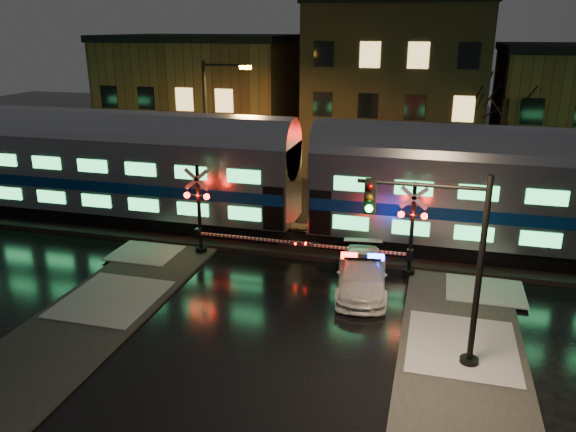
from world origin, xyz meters
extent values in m
plane|color=black|center=(0.00, 0.00, 0.00)|extent=(120.00, 120.00, 0.00)
cube|color=black|center=(0.00, 5.00, 0.12)|extent=(90.00, 4.20, 0.24)
cube|color=#2D2D2D|center=(-6.50, -6.00, 0.06)|extent=(4.00, 20.00, 0.12)
cube|color=#2D2D2D|center=(6.50, -6.00, 0.06)|extent=(4.00, 20.00, 0.12)
cube|color=brown|center=(-13.00, 22.00, 4.50)|extent=(14.00, 10.00, 9.00)
cube|color=brown|center=(2.00, 22.50, 5.75)|extent=(12.00, 11.00, 11.50)
cube|color=black|center=(-13.77, 5.00, 0.64)|extent=(24.00, 2.40, 0.80)
cube|color=#B7BAC1|center=(-13.77, 5.00, 2.94)|extent=(25.00, 3.05, 3.80)
cube|color=navy|center=(-13.77, 5.00, 2.54)|extent=(24.75, 3.09, 0.55)
cube|color=#3EEF79|center=(-13.77, 3.45, 1.79)|extent=(21.00, 0.05, 0.62)
cube|color=#3EEF79|center=(-13.77, 3.45, 3.59)|extent=(21.00, 0.05, 0.62)
cylinder|color=#B7BAC1|center=(-13.77, 5.00, 4.64)|extent=(25.00, 3.05, 3.05)
imported|color=white|center=(2.69, 0.50, 0.70)|extent=(2.54, 5.04, 1.40)
cube|color=black|center=(2.69, 0.50, 1.44)|extent=(1.50, 0.55, 0.09)
cube|color=#FF0C05|center=(2.17, 0.44, 1.48)|extent=(0.68, 0.40, 0.16)
cube|color=#1426FF|center=(3.21, 0.56, 1.48)|extent=(0.68, 0.40, 0.16)
cylinder|color=black|center=(4.45, 2.40, 0.16)|extent=(0.52, 0.52, 0.31)
cylinder|color=black|center=(4.45, 2.40, 2.07)|extent=(0.17, 0.17, 4.14)
sphere|color=#FF0C05|center=(3.98, 2.22, 2.79)|extent=(0.27, 0.27, 0.27)
sphere|color=#FF0C05|center=(4.91, 2.22, 2.79)|extent=(0.27, 0.27, 0.27)
cube|color=white|center=(1.86, 2.15, 1.09)|extent=(5.17, 0.10, 0.10)
cube|color=black|center=(4.45, 2.15, 1.09)|extent=(0.25, 0.30, 0.45)
cylinder|color=black|center=(-5.07, 2.40, 0.16)|extent=(0.53, 0.53, 0.32)
cylinder|color=black|center=(-5.07, 2.40, 2.13)|extent=(0.17, 0.17, 4.27)
sphere|color=#FF0C05|center=(-5.55, 2.22, 2.88)|extent=(0.28, 0.28, 0.28)
sphere|color=#FF0C05|center=(-4.59, 2.22, 2.88)|extent=(0.28, 0.28, 0.28)
cube|color=white|center=(-2.41, 2.15, 1.12)|extent=(5.33, 0.10, 0.10)
cube|color=black|center=(-5.07, 2.15, 1.12)|extent=(0.25, 0.30, 0.45)
cylinder|color=black|center=(6.68, -3.98, 0.15)|extent=(0.58, 0.58, 0.31)
cylinder|color=black|center=(6.68, -3.98, 3.09)|extent=(0.19, 0.19, 6.18)
cylinder|color=black|center=(4.83, -3.98, 5.77)|extent=(3.71, 0.12, 0.12)
cube|color=black|center=(3.39, -4.13, 5.35)|extent=(0.33, 0.29, 1.03)
sphere|color=#0CFF3F|center=(3.39, -4.29, 5.02)|extent=(0.23, 0.23, 0.23)
cylinder|color=black|center=(-7.39, 9.00, 4.18)|extent=(0.21, 0.21, 8.35)
cylinder|color=black|center=(-6.13, 9.00, 8.14)|extent=(2.51, 0.13, 0.13)
cube|color=#FFA826|center=(-4.98, 9.00, 8.04)|extent=(0.57, 0.29, 0.19)
camera|label=1|loc=(5.15, -20.03, 10.09)|focal=35.00mm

